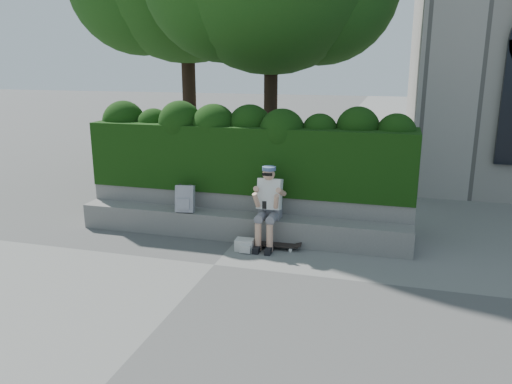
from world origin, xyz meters
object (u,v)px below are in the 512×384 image
(backpack_ground, at_px, (245,245))
(skateboard, at_px, (274,245))
(person, at_px, (269,203))
(backpack_plaid, at_px, (185,199))

(backpack_ground, bearing_deg, skateboard, 21.57)
(person, xyz_separation_m, backpack_plaid, (-1.57, 0.08, -0.06))
(backpack_plaid, xyz_separation_m, backpack_ground, (1.24, -0.43, -0.59))
(skateboard, bearing_deg, backpack_plaid, 167.97)
(backpack_plaid, relative_size, backpack_ground, 1.59)
(person, relative_size, backpack_ground, 4.57)
(backpack_plaid, bearing_deg, backpack_ground, -29.59)
(skateboard, height_order, backpack_plaid, backpack_plaid)
(backpack_plaid, bearing_deg, person, -13.49)
(person, height_order, backpack_ground, person)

